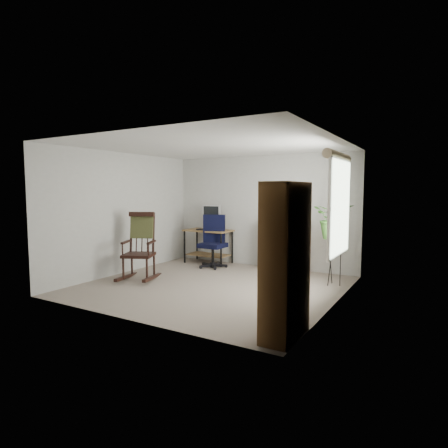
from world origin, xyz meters
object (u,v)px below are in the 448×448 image
Objects in this scene: desk at (208,246)px; low_bookshelf at (285,246)px; rocking_chair at (138,246)px; tall_bookshelf at (286,261)px; office_chair at (213,241)px.

low_bookshelf is at bearing 3.82° from desk.
rocking_chair is at bearing -97.20° from desk.
low_bookshelf reaches higher than desk.
rocking_chair is at bearing -134.13° from low_bookshelf.
rocking_chair is 1.25× the size of low_bookshelf.
tall_bookshelf reaches higher than low_bookshelf.
office_chair is at bearing -46.53° from desk.
low_bookshelf is at bearing 111.30° from tall_bookshelf.
office_chair is at bearing 134.03° from tall_bookshelf.
rocking_chair reaches higher than desk.
office_chair is 1.13× the size of low_bookshelf.
tall_bookshelf reaches higher than office_chair.
office_chair is at bearing -161.29° from low_bookshelf.
office_chair is 1.53m from low_bookshelf.
rocking_chair is (-0.25, -1.99, 0.25)m from desk.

